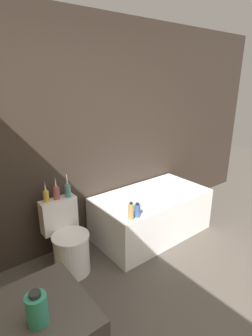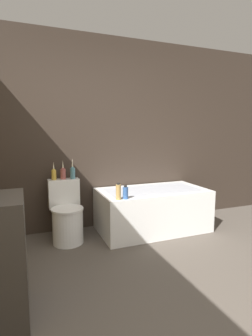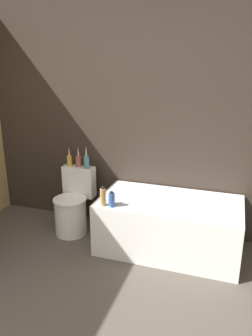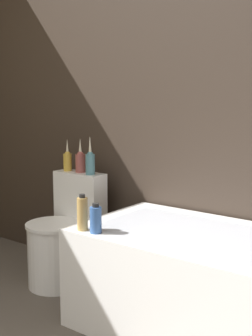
# 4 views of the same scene
# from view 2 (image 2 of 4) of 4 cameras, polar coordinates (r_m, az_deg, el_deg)

# --- Properties ---
(wall_back_tiled) EXTENTS (6.40, 0.06, 2.60)m
(wall_back_tiled) POSITION_cam_2_polar(r_m,az_deg,el_deg) (3.62, -8.31, 7.35)
(wall_back_tiled) COLOR #332821
(wall_back_tiled) RESTS_ON ground_plane
(bathtub) EXTENTS (1.45, 0.79, 0.56)m
(bathtub) POSITION_cam_2_polar(r_m,az_deg,el_deg) (3.62, 5.72, -8.94)
(bathtub) COLOR white
(bathtub) RESTS_ON ground
(toilet) EXTENTS (0.38, 0.51, 0.74)m
(toilet) POSITION_cam_2_polar(r_m,az_deg,el_deg) (3.32, -12.76, -10.33)
(toilet) COLOR white
(toilet) RESTS_ON ground
(vase_gold) EXTENTS (0.06, 0.06, 0.23)m
(vase_gold) POSITION_cam_2_polar(r_m,az_deg,el_deg) (3.36, -15.44, -1.19)
(vase_gold) COLOR gold
(vase_gold) RESTS_ON toilet
(vase_silver) EXTENTS (0.07, 0.07, 0.24)m
(vase_silver) POSITION_cam_2_polar(r_m,az_deg,el_deg) (3.39, -13.53, -1.00)
(vase_silver) COLOR #994C47
(vase_silver) RESTS_ON toilet
(vase_bronze) EXTENTS (0.06, 0.06, 0.26)m
(vase_bronze) POSITION_cam_2_polar(r_m,az_deg,el_deg) (3.38, -11.55, -0.86)
(vase_bronze) COLOR teal
(vase_bronze) RESTS_ON toilet
(shampoo_bottle_tall) EXTENTS (0.06, 0.06, 0.20)m
(shampoo_bottle_tall) POSITION_cam_2_polar(r_m,az_deg,el_deg) (3.00, -1.67, -5.24)
(shampoo_bottle_tall) COLOR tan
(shampoo_bottle_tall) RESTS_ON bathtub
(shampoo_bottle_short) EXTENTS (0.06, 0.06, 0.16)m
(shampoo_bottle_short) POSITION_cam_2_polar(r_m,az_deg,el_deg) (3.04, -0.12, -5.42)
(shampoo_bottle_short) COLOR #335999
(shampoo_bottle_short) RESTS_ON bathtub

